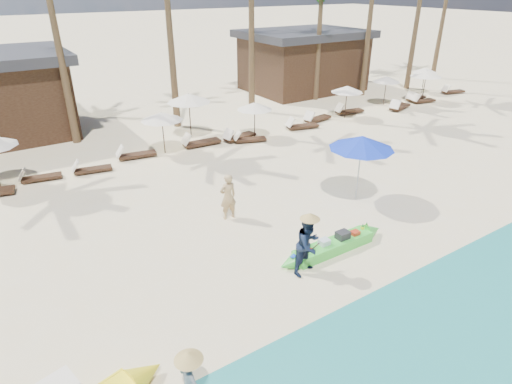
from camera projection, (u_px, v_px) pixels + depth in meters
ground at (298, 254)px, 13.03m from camera, size 240.00×240.00×0.00m
wet_sand_strip at (440, 365)px, 9.27m from camera, size 240.00×4.50×0.01m
green_canoe at (333, 246)px, 13.12m from camera, size 4.47×0.63×0.57m
tourist at (228, 197)px, 14.68m from camera, size 0.62×0.42×1.67m
vendor_green at (308, 245)px, 11.88m from camera, size 1.02×0.89×1.78m
vendor_yellow at (190, 377)px, 8.14m from camera, size 0.51×0.73×1.04m
blue_umbrella at (362, 142)px, 15.31m from camera, size 2.36×2.36×2.54m
lounger_4_left at (38, 177)px, 17.75m from camera, size 1.69×0.76×0.55m
lounger_4_right at (90, 169)px, 18.52m from camera, size 1.70×0.79×0.56m
resort_parasol_5 at (162, 116)px, 19.93m from camera, size 1.97×1.97×2.03m
lounger_5_left at (134, 154)px, 20.03m from camera, size 1.89×0.83×0.62m
resort_parasol_6 at (189, 98)px, 21.94m from camera, size 2.27×2.27×2.34m
lounger_6_left at (199, 142)px, 21.50m from camera, size 2.02×0.72×0.68m
lounger_6_right at (248, 139)px, 22.05m from camera, size 1.75×1.05×0.57m
resort_parasol_7 at (255, 106)px, 21.97m from camera, size 1.86×1.86×1.91m
lounger_7_left at (238, 136)px, 22.34m from camera, size 1.95×0.89×0.64m
lounger_7_right at (301, 125)px, 24.02m from camera, size 1.95×1.00×0.64m
resort_parasol_8 at (347, 89)px, 25.26m from camera, size 1.90×1.90×1.96m
lounger_8_left at (316, 118)px, 25.27m from camera, size 1.99×0.88×0.65m
resort_parasol_9 at (387, 79)px, 28.18m from camera, size 1.82×1.82×1.87m
lounger_9_left at (348, 111)px, 26.75m from camera, size 1.97×0.86×0.65m
lounger_9_right at (399, 106)px, 27.65m from camera, size 2.09×1.15×0.68m
resort_parasol_10 at (426, 74)px, 28.65m from camera, size 2.08×2.08×2.14m
lounger_10_left at (422, 100)px, 29.19m from camera, size 1.82×0.83×0.60m
lounger_10_right at (415, 98)px, 29.77m from camera, size 1.90×0.82×0.63m
resort_parasol_11 at (425, 70)px, 31.14m from camera, size 1.80×1.80×1.86m
lounger_11_left at (452, 91)px, 31.62m from camera, size 1.88×0.97×0.61m
pavilion_east at (303, 60)px, 32.06m from camera, size 8.80×6.60×4.30m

